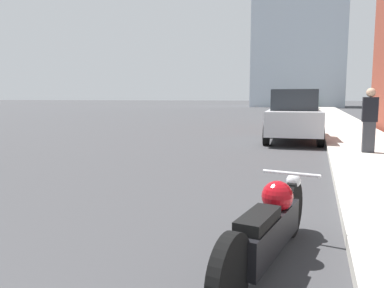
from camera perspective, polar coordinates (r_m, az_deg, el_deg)
sidewalk at (r=38.81m, az=20.57°, el=4.46°), size 2.31×240.00×0.15m
motorcycle at (r=3.57m, az=11.71°, el=-12.21°), size 0.71×2.39×0.75m
parked_car_silver at (r=13.56m, az=15.20°, el=4.09°), size 2.06×4.11×1.82m
parked_car_white at (r=25.90m, az=16.43°, el=5.23°), size 1.82×3.90×1.71m
parked_car_red at (r=38.90m, az=16.96°, el=5.80°), size 1.99×4.22×1.84m
parked_car_yellow at (r=51.34m, az=17.37°, el=5.96°), size 2.29×4.17×1.66m
parked_car_green at (r=63.34m, az=17.78°, el=6.11°), size 1.98×3.97×1.70m
pedestrian at (r=10.53m, az=25.43°, el=3.35°), size 0.36×0.23×1.64m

